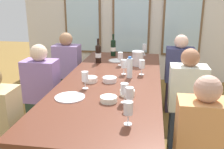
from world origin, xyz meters
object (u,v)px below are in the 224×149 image
at_px(white_plate_1, 117,61).
at_px(white_plate_0, 70,97).
at_px(wine_glass_6, 144,47).
at_px(wine_glass_1, 124,64).
at_px(tasting_bowl_1, 91,79).
at_px(wine_bottle_0, 113,47).
at_px(tasting_bowl_2, 110,80).
at_px(dining_table, 112,85).
at_px(tasting_bowl_3, 109,99).
at_px(metal_pitcher, 138,58).
at_px(wine_glass_3, 142,65).
at_px(seated_person_4, 42,94).
at_px(wine_glass_0, 130,94).
at_px(seated_person_5, 186,102).
at_px(wine_glass_4, 85,77).
at_px(wine_glass_2, 128,109).
at_px(seated_person_1, 179,76).
at_px(wine_glass_5, 124,90).
at_px(water_bottle, 130,68).
at_px(wine_glass_7, 120,57).
at_px(tasting_bowl_0, 127,93).
at_px(seated_person_0, 68,72).
at_px(wine_bottle_1, 98,53).

bearing_deg(white_plate_1, white_plate_0, -99.14).
bearing_deg(wine_glass_6, wine_glass_1, -100.70).
xyz_separation_m(white_plate_1, tasting_bowl_1, (-0.15, -0.94, 0.02)).
bearing_deg(wine_bottle_0, tasting_bowl_2, -82.96).
height_order(dining_table, tasting_bowl_3, tasting_bowl_3).
bearing_deg(metal_pitcher, wine_glass_3, -79.72).
bearing_deg(wine_glass_6, seated_person_4, -130.96).
relative_size(wine_glass_0, seated_person_5, 0.16).
bearing_deg(wine_glass_4, wine_glass_2, -53.89).
bearing_deg(seated_person_1, wine_glass_5, -111.17).
xyz_separation_m(white_plate_1, wine_glass_1, (0.17, -0.61, 0.12)).
distance_m(white_plate_1, wine_glass_2, 1.85).
bearing_deg(wine_glass_6, water_bottle, -95.86).
distance_m(wine_glass_4, seated_person_4, 0.74).
height_order(wine_glass_5, wine_glass_7, same).
distance_m(wine_bottle_0, tasting_bowl_3, 1.77).
distance_m(tasting_bowl_0, wine_glass_5, 0.19).
distance_m(tasting_bowl_0, water_bottle, 0.55).
bearing_deg(wine_glass_7, tasting_bowl_0, -79.28).
distance_m(dining_table, wine_glass_6, 1.30).
bearing_deg(wine_glass_7, wine_glass_3, -51.24).
xyz_separation_m(white_plate_0, white_plate_1, (0.23, 1.40, 0.00)).
bearing_deg(wine_glass_7, water_bottle, -71.61).
relative_size(tasting_bowl_3, seated_person_4, 0.13).
xyz_separation_m(wine_glass_0, seated_person_1, (0.55, 1.65, -0.34)).
relative_size(tasting_bowl_1, wine_glass_3, 0.84).
bearing_deg(wine_glass_3, wine_glass_5, -97.24).
bearing_deg(wine_glass_0, wine_glass_2, -86.48).
height_order(wine_glass_5, seated_person_1, seated_person_1).
relative_size(wine_glass_6, wine_glass_7, 1.00).
bearing_deg(wine_glass_0, wine_glass_7, 100.44).
distance_m(tasting_bowl_3, seated_person_0, 1.76).
height_order(wine_glass_2, seated_person_5, seated_person_5).
relative_size(metal_pitcher, water_bottle, 0.79).
relative_size(wine_bottle_0, wine_glass_5, 1.89).
relative_size(white_plate_0, tasting_bowl_3, 1.82).
xyz_separation_m(white_plate_1, water_bottle, (0.25, -0.73, 0.11)).
xyz_separation_m(dining_table, white_plate_1, (-0.06, 0.83, 0.06)).
height_order(white_plate_1, wine_glass_6, wine_glass_6).
distance_m(tasting_bowl_2, wine_glass_1, 0.33).
bearing_deg(metal_pitcher, wine_glass_2, -88.80).
relative_size(wine_glass_6, seated_person_1, 0.16).
bearing_deg(wine_glass_6, wine_glass_5, -93.02).
distance_m(wine_bottle_1, tasting_bowl_1, 0.82).
bearing_deg(white_plate_0, seated_person_0, 109.48).
relative_size(tasting_bowl_0, water_bottle, 0.57).
height_order(wine_glass_4, wine_glass_6, same).
bearing_deg(white_plate_1, wine_glass_6, 49.35).
bearing_deg(water_bottle, tasting_bowl_1, -151.49).
bearing_deg(wine_glass_4, wine_glass_5, -34.34).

